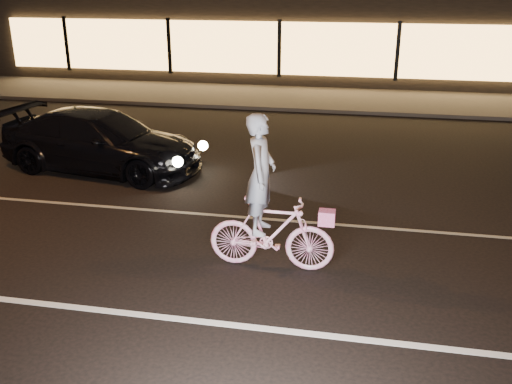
# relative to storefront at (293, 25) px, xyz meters

# --- Properties ---
(ground) EXTENTS (90.00, 90.00, 0.00)m
(ground) POSITION_rel_storefront_xyz_m (0.00, -18.97, -2.15)
(ground) COLOR black
(ground) RESTS_ON ground
(lane_stripe_near) EXTENTS (60.00, 0.12, 0.01)m
(lane_stripe_near) POSITION_rel_storefront_xyz_m (0.00, -20.47, -2.14)
(lane_stripe_near) COLOR silver
(lane_stripe_near) RESTS_ON ground
(lane_stripe_far) EXTENTS (60.00, 0.10, 0.01)m
(lane_stripe_far) POSITION_rel_storefront_xyz_m (0.00, -16.97, -2.14)
(lane_stripe_far) COLOR gray
(lane_stripe_far) RESTS_ON ground
(sidewalk) EXTENTS (30.00, 4.00, 0.12)m
(sidewalk) POSITION_rel_storefront_xyz_m (0.00, -5.97, -2.09)
(sidewalk) COLOR #383533
(sidewalk) RESTS_ON ground
(storefront) EXTENTS (25.40, 8.42, 4.20)m
(storefront) POSITION_rel_storefront_xyz_m (0.00, 0.00, 0.00)
(storefront) COLOR black
(storefront) RESTS_ON ground
(cyclist) EXTENTS (1.95, 0.67, 2.45)m
(cyclist) POSITION_rel_storefront_xyz_m (2.11, -18.80, -1.27)
(cyclist) COLOR #FF50A2
(cyclist) RESTS_ON ground
(sedan) EXTENTS (5.02, 2.64, 1.39)m
(sedan) POSITION_rel_storefront_xyz_m (-2.51, -14.83, -1.45)
(sedan) COLOR black
(sedan) RESTS_ON ground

